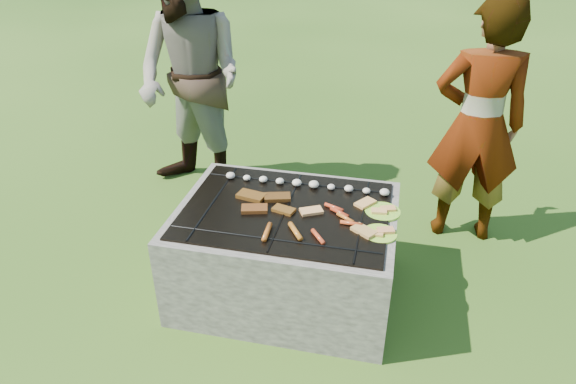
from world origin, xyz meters
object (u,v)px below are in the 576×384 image
(fire_pit, at_px, (286,254))
(bystander, at_px, (191,79))
(cook, at_px, (478,125))
(plate_near, at_px, (380,233))
(plate_far, at_px, (383,211))

(fire_pit, bearing_deg, bystander, 132.33)
(fire_pit, distance_m, cook, 1.58)
(fire_pit, xyz_separation_m, cook, (1.13, 0.94, 0.59))
(bystander, bearing_deg, cook, 17.88)
(cook, distance_m, bystander, 2.16)
(plate_near, xyz_separation_m, bystander, (-1.58, 1.25, 0.38))
(plate_near, relative_size, bystander, 0.10)
(plate_far, distance_m, cook, 1.04)
(fire_pit, relative_size, plate_far, 5.19)
(fire_pit, xyz_separation_m, bystander, (-1.02, 1.12, 0.70))
(cook, height_order, bystander, bystander)
(cook, bearing_deg, plate_near, 58.40)
(fire_pit, relative_size, plate_near, 6.48)
(cook, bearing_deg, plate_far, 52.14)
(fire_pit, bearing_deg, plate_far, 10.39)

